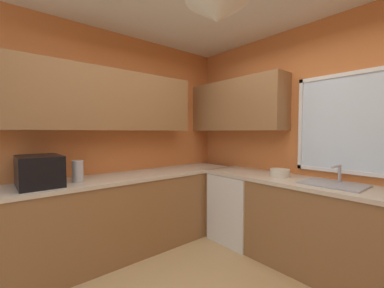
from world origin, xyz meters
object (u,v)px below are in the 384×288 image
object	(u,v)px
dishwasher	(239,207)
kettle	(78,171)
microwave	(39,171)
sink_assembly	(333,184)
bowl	(280,173)

from	to	relation	value
dishwasher	kettle	bearing A→B (deg)	-109.40
dishwasher	microwave	size ratio (longest dim) A/B	1.82
dishwasher	microwave	bearing A→B (deg)	-107.05
dishwasher	sink_assembly	distance (m)	1.22
bowl	dishwasher	bearing A→B (deg)	-176.94
dishwasher	bowl	world-z (taller)	bowl
microwave	dishwasher	bearing A→B (deg)	72.95
bowl	kettle	bearing A→B (deg)	-123.01
microwave	bowl	distance (m)	2.50
dishwasher	microwave	xyz separation A→B (m)	(-0.66, -2.15, 0.63)
kettle	bowl	bearing A→B (deg)	56.99
dishwasher	sink_assembly	xyz separation A→B (m)	(1.12, 0.04, 0.49)
microwave	bowl	world-z (taller)	microwave
dishwasher	bowl	size ratio (longest dim) A/B	4.07
sink_assembly	bowl	bearing A→B (deg)	-179.27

